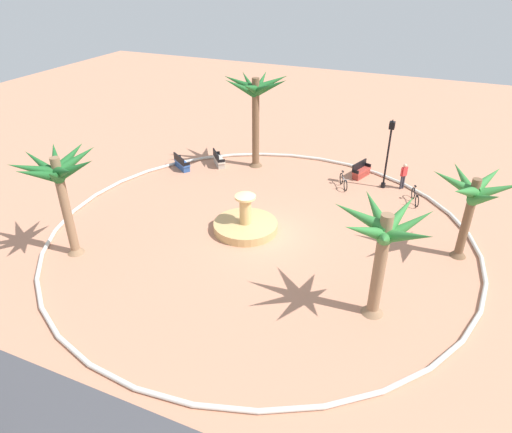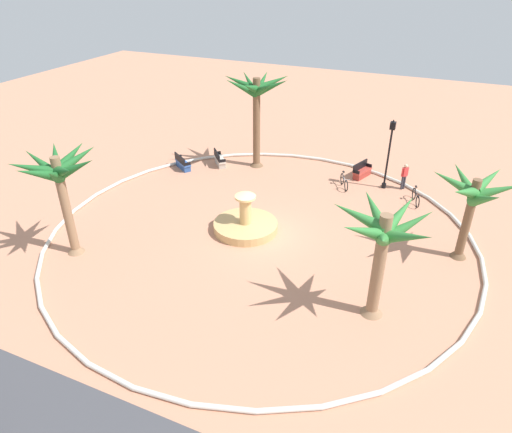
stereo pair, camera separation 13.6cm
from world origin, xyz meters
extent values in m
plane|color=tan|center=(0.00, 0.00, 0.00)|extent=(80.00, 80.00, 0.00)
torus|color=silver|center=(0.00, 0.00, 0.10)|extent=(21.97, 21.97, 0.20)
cylinder|color=tan|center=(0.90, -0.08, 0.23)|extent=(3.42, 3.42, 0.45)
cylinder|color=#236093|center=(0.90, -0.08, 0.19)|extent=(3.01, 3.01, 0.34)
cylinder|color=tan|center=(0.90, -0.08, 1.19)|extent=(0.62, 0.62, 1.48)
cylinder|color=#E0B370|center=(0.90, -0.08, 1.99)|extent=(1.09, 1.09, 0.12)
cylinder|color=brown|center=(3.82, -8.17, 3.01)|extent=(0.48, 0.48, 6.02)
cone|color=brown|center=(3.82, -8.17, 0.25)|extent=(0.92, 0.92, 0.50)
cone|color=#1E6028|center=(4.86, -8.02, 5.66)|extent=(2.35, 0.88, 1.26)
cone|color=#1E6028|center=(4.59, -7.55, 5.50)|extent=(2.09, 1.84, 1.53)
cone|color=#1E6028|center=(3.75, -7.12, 5.65)|extent=(0.71, 2.32, 1.28)
cone|color=#1E6028|center=(3.04, -7.50, 5.57)|extent=(2.09, 1.91, 1.41)
cone|color=#1E6028|center=(2.80, -8.24, 5.56)|extent=(2.30, 0.71, 1.44)
cone|color=#1E6028|center=(3.00, -8.84, 5.67)|extent=(2.13, 1.89, 1.23)
cone|color=#1E6028|center=(3.87, -9.17, 5.53)|extent=(0.67, 2.28, 1.48)
cone|color=#1E6028|center=(4.57, -8.80, 5.48)|extent=(2.07, 1.85, 1.57)
cylinder|color=#8E6B4C|center=(-6.58, 3.78, 2.31)|extent=(0.49, 0.49, 4.63)
cone|color=#8E6B4C|center=(-6.58, 3.78, 0.25)|extent=(0.92, 0.92, 0.50)
cone|color=#337F38|center=(-5.58, 3.74, 4.34)|extent=(2.18, 0.65, 1.12)
cone|color=#337F38|center=(-5.96, 4.50, 4.20)|extent=(1.82, 1.98, 1.37)
cone|color=#337F38|center=(-6.67, 4.69, 4.12)|extent=(0.76, 2.14, 1.51)
cone|color=#337F38|center=(-7.41, 4.24, 4.18)|extent=(2.13, 1.51, 1.40)
cone|color=#337F38|center=(-7.34, 3.29, 4.11)|extent=(2.05, 1.62, 1.53)
cone|color=#337F38|center=(-6.93, 2.87, 4.25)|extent=(1.28, 2.21, 1.28)
cone|color=#337F38|center=(-6.02, 2.96, 4.31)|extent=(1.68, 2.10, 1.17)
cylinder|color=#8E6B4C|center=(7.70, 5.20, 2.52)|extent=(0.43, 0.43, 5.05)
cone|color=#8E6B4C|center=(7.70, 5.20, 0.25)|extent=(0.82, 0.82, 0.50)
cone|color=#1E6028|center=(8.60, 5.17, 4.58)|extent=(2.08, 0.63, 1.43)
cone|color=#1E6028|center=(8.34, 5.89, 4.67)|extent=(1.84, 1.92, 1.27)
cone|color=#1E6028|center=(7.89, 6.08, 4.58)|extent=(0.98, 2.13, 1.44)
cone|color=#1E6028|center=(7.16, 5.91, 4.55)|extent=(1.69, 1.97, 1.48)
cone|color=#1E6028|center=(6.85, 5.63, 4.70)|extent=(2.13, 1.45, 1.23)
cone|color=#1E6028|center=(6.81, 5.00, 4.61)|extent=(2.15, 1.01, 1.39)
cone|color=#1E6028|center=(7.33, 4.32, 4.69)|extent=(1.33, 2.15, 1.24)
cone|color=#1E6028|center=(7.76, 4.24, 4.73)|extent=(0.68, 2.14, 1.17)
cone|color=#1E6028|center=(8.38, 4.54, 4.69)|extent=(1.89, 1.87, 1.25)
cylinder|color=brown|center=(-9.63, -1.99, 2.07)|extent=(0.41, 0.41, 4.14)
cone|color=brown|center=(-9.63, -1.99, 0.25)|extent=(0.77, 0.77, 0.50)
cone|color=#337F38|center=(-8.68, -2.06, 3.79)|extent=(2.13, 0.72, 1.23)
cone|color=#337F38|center=(-9.19, -1.13, 3.82)|extent=(1.46, 2.12, 1.18)
cone|color=#337F38|center=(-10.06, -1.24, 3.61)|extent=(1.49, 2.04, 1.53)
cone|color=#337F38|center=(-10.55, -2.12, 3.74)|extent=(2.14, 0.84, 1.31)
cone|color=#337F38|center=(-10.10, -2.84, 3.87)|extent=(1.51, 2.11, 1.08)
cone|color=#337F38|center=(-9.10, -2.75, 3.73)|extent=(1.64, 2.03, 1.33)
cube|color=beige|center=(6.19, -7.26, 0.45)|extent=(1.42, 1.54, 0.12)
cube|color=black|center=(6.35, -7.13, 0.75)|extent=(1.10, 1.27, 0.50)
cube|color=#B6ADA0|center=(6.19, -7.26, 0.20)|extent=(1.30, 1.42, 0.39)
cube|color=black|center=(6.68, -7.83, 0.59)|extent=(0.39, 0.35, 0.24)
cube|color=black|center=(5.71, -6.69, 0.59)|extent=(0.39, 0.35, 0.24)
cube|color=#335BA8|center=(8.22, -5.70, 0.45)|extent=(1.60, 1.32, 0.12)
cube|color=black|center=(8.34, -5.53, 0.75)|extent=(1.36, 0.98, 0.50)
cube|color=#2B4E8F|center=(8.22, -5.70, 0.20)|extent=(1.47, 1.22, 0.39)
cube|color=black|center=(8.84, -6.13, 0.59)|extent=(0.32, 0.42, 0.24)
cube|color=black|center=(7.60, -5.27, 0.59)|extent=(0.32, 0.42, 0.24)
cube|color=#B73D33|center=(-3.30, -9.26, 0.45)|extent=(1.01, 1.67, 0.12)
cube|color=black|center=(-3.10, -9.33, 0.75)|extent=(0.61, 1.53, 0.50)
cube|color=#9C342B|center=(-3.30, -9.26, 0.20)|extent=(0.93, 1.54, 0.39)
cube|color=black|center=(-3.55, -9.97, 0.59)|extent=(0.45, 0.23, 0.24)
cube|color=black|center=(-3.05, -8.56, 0.59)|extent=(0.45, 0.23, 0.24)
cylinder|color=black|center=(-4.92, -8.22, 1.92)|extent=(0.12, 0.12, 3.84)
cylinder|color=black|center=(-4.92, -8.22, 0.15)|extent=(0.28, 0.28, 0.30)
cube|color=black|center=(-4.92, -8.22, 4.06)|extent=(0.32, 0.32, 0.44)
sphere|color=#F2EDCC|center=(-4.92, -8.22, 4.06)|extent=(0.22, 0.22, 0.22)
cone|color=black|center=(-4.92, -8.22, 4.34)|extent=(0.20, 0.20, 0.18)
torus|color=black|center=(-7.15, -6.42, 0.36)|extent=(0.29, 0.70, 0.72)
torus|color=black|center=(-6.83, -7.36, 0.36)|extent=(0.29, 0.70, 0.72)
cylinder|color=black|center=(-6.99, -6.89, 0.59)|extent=(0.36, 0.91, 0.05)
cylinder|color=black|center=(-6.88, -7.22, 0.74)|extent=(0.04, 0.04, 0.30)
cube|color=black|center=(-6.88, -7.22, 0.91)|extent=(0.16, 0.22, 0.06)
cylinder|color=black|center=(-7.14, -6.46, 0.73)|extent=(0.43, 0.17, 0.03)
torus|color=black|center=(-2.84, -6.83, 0.36)|extent=(0.40, 0.66, 0.72)
torus|color=black|center=(-2.36, -7.71, 0.36)|extent=(0.40, 0.66, 0.72)
cylinder|color=#99999E|center=(-2.60, -7.27, 0.59)|extent=(0.50, 0.86, 0.05)
cylinder|color=#99999E|center=(-2.43, -7.58, 0.74)|extent=(0.04, 0.04, 0.30)
cube|color=black|center=(-2.43, -7.58, 0.91)|extent=(0.18, 0.22, 0.06)
cylinder|color=#99999E|center=(-2.81, -6.88, 0.73)|extent=(0.40, 0.24, 0.03)
cylinder|color=#33333D|center=(-6.08, -8.59, 0.45)|extent=(0.14, 0.14, 0.89)
cylinder|color=#33333D|center=(-5.96, -8.45, 0.45)|extent=(0.14, 0.14, 0.89)
cube|color=red|center=(-6.02, -8.52, 1.17)|extent=(0.37, 0.39, 0.56)
sphere|color=beige|center=(-6.02, -8.52, 1.57)|extent=(0.22, 0.22, 0.22)
cylinder|color=red|center=(-6.16, -8.69, 1.17)|extent=(0.09, 0.09, 0.53)
cylinder|color=red|center=(-5.88, -8.35, 1.17)|extent=(0.09, 0.09, 0.53)
camera|label=1|loc=(-7.95, 18.98, 12.86)|focal=32.33mm
camera|label=2|loc=(-8.08, 18.93, 12.86)|focal=32.33mm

